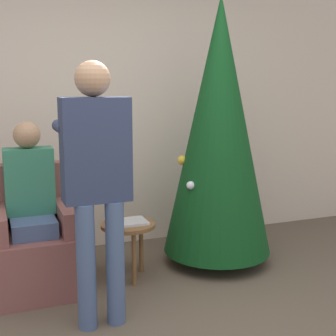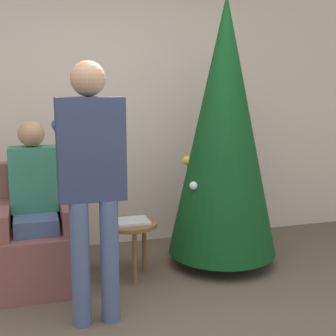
{
  "view_description": "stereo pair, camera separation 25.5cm",
  "coord_description": "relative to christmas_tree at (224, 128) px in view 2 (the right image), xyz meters",
  "views": [
    {
      "loc": [
        -0.89,
        -2.08,
        1.55
      ],
      "look_at": [
        0.31,
        1.06,
        0.94
      ],
      "focal_mm": 50.0,
      "sensor_mm": 36.0,
      "label": 1
    },
    {
      "loc": [
        -0.65,
        -2.16,
        1.55
      ],
      "look_at": [
        0.31,
        1.06,
        0.94
      ],
      "focal_mm": 50.0,
      "sensor_mm": 36.0,
      "label": 2
    }
  ],
  "objects": [
    {
      "name": "laptop",
      "position": [
        -0.82,
        -0.06,
        -0.72
      ],
      "size": [
        0.29,
        0.23,
        0.02
      ],
      "color": "silver",
      "rests_on": "side_stool"
    },
    {
      "name": "wall_back",
      "position": [
        -0.91,
        0.81,
        0.17
      ],
      "size": [
        8.0,
        0.06,
        2.7
      ],
      "color": "beige",
      "rests_on": "ground_plane"
    },
    {
      "name": "person_seated",
      "position": [
        -1.54,
        0.03,
        -0.48
      ],
      "size": [
        0.36,
        0.46,
        1.27
      ],
      "color": "#475B84",
      "rests_on": "ground_plane"
    },
    {
      "name": "side_stool",
      "position": [
        -0.82,
        -0.06,
        -0.79
      ],
      "size": [
        0.43,
        0.43,
        0.46
      ],
      "color": "brown",
      "rests_on": "ground_plane"
    },
    {
      "name": "christmas_tree",
      "position": [
        0.0,
        0.0,
        0.0
      ],
      "size": [
        0.92,
        0.92,
        2.26
      ],
      "color": "brown",
      "rests_on": "ground_plane"
    },
    {
      "name": "armchair",
      "position": [
        -1.54,
        0.05,
        -0.85
      ],
      "size": [
        0.61,
        0.73,
        0.92
      ],
      "color": "brown",
      "rests_on": "ground_plane"
    },
    {
      "name": "person_standing",
      "position": [
        -1.19,
        -0.67,
        -0.17
      ],
      "size": [
        0.44,
        0.57,
        1.69
      ],
      "color": "#475B84",
      "rests_on": "ground_plane"
    }
  ]
}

